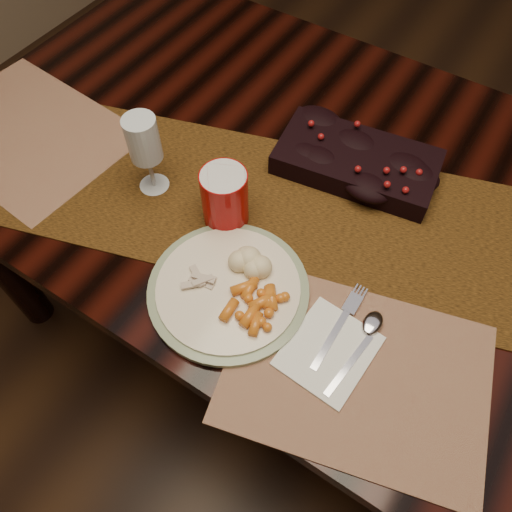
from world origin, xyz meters
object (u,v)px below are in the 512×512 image
Objects in this scene: red_cup at (225,198)px; placemat_main at (357,373)px; dinner_plate at (228,289)px; dining_table at (318,280)px; baby_carrots at (248,301)px; wine_glass at (147,155)px; mashed_potatoes at (255,257)px; centerpiece at (357,159)px; turkey_shreds at (201,281)px; napkin at (329,351)px.

placemat_main is at bearing -21.99° from red_cup.
dinner_plate reaches higher than placemat_main.
dining_table is 0.50m from red_cup.
baby_carrots is 0.36m from wine_glass.
placemat_main is 5.50× the size of mashed_potatoes.
dining_table is 0.49m from mashed_potatoes.
dining_table is 0.52m from baby_carrots.
wine_glass is at bearing -149.16° from dining_table.
centerpiece is 5.07× the size of turkey_shreds.
mashed_potatoes is (-0.05, -0.33, 0.00)m from centerpiece.
centerpiece reaches higher than baby_carrots.
dinner_plate is 2.37× the size of red_cup.
centerpiece is at bearing 102.87° from placemat_main.
wine_glass is (-0.28, 0.13, 0.08)m from dinner_plate.
baby_carrots is at bearing -44.62° from red_cup.
centerpiece is at bearing 114.22° from napkin.
baby_carrots reaches higher than dinner_plate.
baby_carrots is 0.09m from mashed_potatoes.
dinner_plate is 0.31m from wine_glass.
red_cup is (-0.05, 0.16, 0.04)m from turkey_shreds.
dining_table is 5.41× the size of centerpiece.
baby_carrots is 0.68× the size of napkin.
centerpiece is 4.27× the size of mashed_potatoes.
red_cup reaches higher than turkey_shreds.
placemat_main is at bearing -57.33° from dining_table.
turkey_shreds reaches higher than dinner_plate.
centerpiece reaches higher than mashed_potatoes.
napkin is at bearing -15.04° from wine_glass.
centerpiece is 2.12× the size of napkin.
centerpiece reaches higher than dining_table.
red_cup is (-0.16, -0.26, 0.03)m from centerpiece.
centerpiece reaches higher than dinner_plate.
mashed_potatoes is (-0.25, 0.08, 0.04)m from placemat_main.
napkin is at bearing -20.22° from mashed_potatoes.
wine_glass is (-0.29, 0.06, 0.05)m from mashed_potatoes.
mashed_potatoes reaches higher than dining_table.
centerpiece is at bearing 75.95° from turkey_shreds.
centerpiece is 1.85× the size of wine_glass.
mashed_potatoes reaches higher than napkin.
dinner_plate is at bearing -100.62° from mashed_potatoes.
turkey_shreds reaches higher than placemat_main.
dining_table is 0.60m from wine_glass.
placemat_main is at bearing -2.38° from dinner_plate.
dining_table is 6.11× the size of dinner_plate.
turkey_shreds reaches higher than napkin.
dinner_plate is at bearing 169.39° from baby_carrots.
placemat_main is 0.57m from wine_glass.
napkin is (0.15, -0.40, -0.03)m from centerpiece.
centerpiece is 0.40m from baby_carrots.
napkin is (0.16, 0.01, -0.02)m from baby_carrots.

